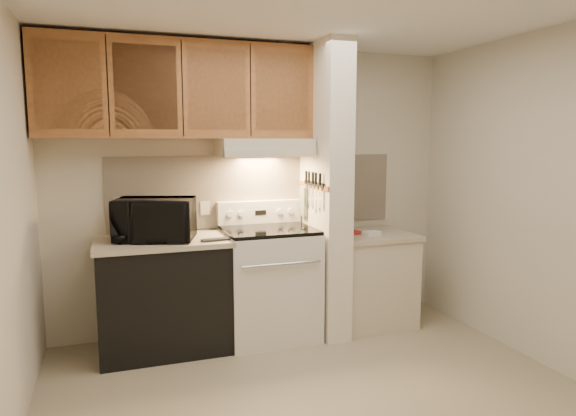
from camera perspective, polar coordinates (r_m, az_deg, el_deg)
name	(u,v)px	position (r m, az deg, el deg)	size (l,w,h in m)	color
floor	(320,399)	(3.61, 3.63, -20.40)	(3.60, 3.60, 0.00)	tan
ceiling	(324,2)	(3.28, 4.02, 21.83)	(3.60, 3.60, 0.00)	white
wall_back	(257,189)	(4.62, -3.42, 2.12)	(3.60, 0.02, 2.50)	beige
wall_right	(547,200)	(4.25, 26.81, 0.81)	(0.02, 3.00, 2.50)	beige
backsplash	(258,191)	(4.61, -3.38, 1.92)	(2.60, 0.02, 0.63)	beige
range_body	(269,284)	(4.45, -2.13, -8.48)	(0.76, 0.65, 0.92)	silver
oven_window	(281,290)	(4.14, -0.84, -9.11)	(0.50, 0.01, 0.30)	black
oven_handle	(282,264)	(4.05, -0.68, -6.27)	(0.02, 0.02, 0.65)	silver
cooktop	(269,230)	(4.34, -2.16, -2.44)	(0.74, 0.64, 0.03)	black
range_backguard	(259,212)	(4.59, -3.20, -0.44)	(0.76, 0.08, 0.20)	silver
range_display	(261,213)	(4.55, -3.06, -0.51)	(0.10, 0.01, 0.04)	black
range_knob_left_outer	(230,214)	(4.48, -6.49, -0.68)	(0.05, 0.05, 0.02)	silver
range_knob_left_inner	(241,214)	(4.50, -5.25, -0.62)	(0.05, 0.05, 0.02)	silver
range_knob_right_inner	(280,212)	(4.60, -0.89, -0.41)	(0.05, 0.05, 0.02)	silver
range_knob_right_outer	(291,211)	(4.63, 0.28, -0.35)	(0.05, 0.05, 0.02)	silver
dishwasher_front	(164,297)	(4.30, -13.62, -9.60)	(1.00, 0.63, 0.87)	black
left_countertop	(162,242)	(4.19, -13.81, -3.65)	(1.04, 0.67, 0.04)	#B9AD92
spoon_rest	(217,240)	(4.05, -7.90, -3.49)	(0.24, 0.08, 0.02)	black
teal_jar	(165,228)	(4.40, -13.46, -2.21)	(0.09, 0.09, 0.10)	#206C59
outlet	(205,208)	(4.51, -9.20, -0.02)	(0.08, 0.01, 0.12)	beige
microwave	(155,219)	(4.14, -14.56, -1.23)	(0.59, 0.40, 0.33)	black
partition_pillar	(325,191)	(4.46, 4.12, 1.91)	(0.22, 0.70, 2.50)	silver
pillar_trim	(312,186)	(4.41, 2.74, 2.51)	(0.01, 0.70, 0.04)	#9B5F32
knife_strip	(314,184)	(4.36, 2.91, 2.71)	(0.02, 0.42, 0.04)	black
knife_blade_a	(320,198)	(4.21, 3.61, 1.17)	(0.01, 0.04, 0.16)	silver
knife_handle_a	(320,179)	(4.21, 3.59, 3.21)	(0.02, 0.02, 0.10)	black
knife_blade_b	(316,198)	(4.29, 3.17, 1.15)	(0.01, 0.04, 0.18)	silver
knife_handle_b	(316,178)	(4.29, 3.11, 3.30)	(0.02, 0.02, 0.10)	black
knife_blade_c	(313,198)	(4.37, 2.79, 1.13)	(0.01, 0.04, 0.20)	silver
knife_handle_c	(313,178)	(4.35, 2.79, 3.36)	(0.02, 0.02, 0.10)	black
knife_blade_d	(309,195)	(4.44, 2.38, 1.51)	(0.01, 0.04, 0.16)	silver
knife_handle_d	(309,177)	(4.44, 2.35, 3.44)	(0.02, 0.02, 0.10)	black
knife_blade_e	(306,195)	(4.51, 2.03, 1.48)	(0.01, 0.04, 0.18)	silver
knife_handle_e	(306,177)	(4.50, 2.04, 3.50)	(0.02, 0.02, 0.10)	black
oven_mitt	(304,202)	(4.58, 1.75, 0.71)	(0.03, 0.11, 0.25)	gray
right_cab_base	(370,281)	(4.82, 9.11, -7.98)	(0.70, 0.60, 0.81)	beige
right_countertop	(371,235)	(4.72, 9.22, -3.00)	(0.74, 0.64, 0.04)	#B9AD92
red_folder	(348,232)	(4.72, 6.72, -2.65)	(0.21, 0.28, 0.01)	red
white_box	(372,233)	(4.60, 9.27, -2.78)	(0.14, 0.10, 0.04)	white
range_hood	(264,148)	(4.39, -2.68, 6.73)	(0.78, 0.44, 0.15)	beige
hood_lip	(271,153)	(4.19, -1.86, 6.08)	(0.78, 0.04, 0.06)	beige
upper_cabinets	(180,90)	(4.31, -11.96, 12.68)	(2.18, 0.33, 0.77)	#9B5F32
cab_door_a	(68,85)	(4.12, -23.28, 12.47)	(0.46, 0.01, 0.63)	#9B5F32
cab_gap_a	(108,86)	(4.11, -19.40, 12.67)	(0.01, 0.01, 0.73)	black
cab_door_b	(146,87)	(4.13, -15.52, 12.81)	(0.46, 0.01, 0.63)	#9B5F32
cab_gap_b	(182,88)	(4.15, -11.67, 12.89)	(0.01, 0.01, 0.73)	black
cab_door_c	(217,89)	(4.20, -7.89, 12.91)	(0.46, 0.01, 0.63)	#9B5F32
cab_gap_c	(250,91)	(4.26, -4.19, 12.89)	(0.01, 0.01, 0.73)	black
cab_door_d	(282,92)	(4.34, -0.63, 12.81)	(0.46, 0.01, 0.63)	#9B5F32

